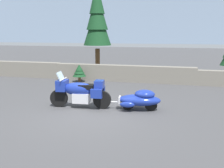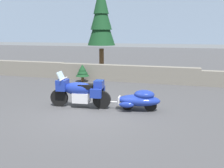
% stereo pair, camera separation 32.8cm
% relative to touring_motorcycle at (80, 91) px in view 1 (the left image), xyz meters
% --- Properties ---
extents(ground_plane, '(80.00, 80.00, 0.00)m').
position_rel_touring_motorcycle_xyz_m(ground_plane, '(0.55, -0.55, -0.62)').
color(ground_plane, '#424244').
extents(stone_guard_wall, '(24.00, 0.52, 0.95)m').
position_rel_touring_motorcycle_xyz_m(stone_guard_wall, '(-0.20, 5.39, -0.17)').
color(stone_guard_wall, slate).
rests_on(stone_guard_wall, ground).
extents(distant_ridgeline, '(240.00, 80.00, 16.00)m').
position_rel_touring_motorcycle_xyz_m(distant_ridgeline, '(0.55, 95.38, 7.38)').
color(distant_ridgeline, '#7F93AD').
rests_on(distant_ridgeline, ground).
extents(touring_motorcycle, '(2.31, 0.87, 1.33)m').
position_rel_touring_motorcycle_xyz_m(touring_motorcycle, '(0.00, 0.00, 0.00)').
color(touring_motorcycle, black).
rests_on(touring_motorcycle, ground).
extents(car_shaped_trailer, '(2.22, 0.86, 0.76)m').
position_rel_touring_motorcycle_xyz_m(car_shaped_trailer, '(2.19, 0.21, -0.21)').
color(car_shaped_trailer, black).
rests_on(car_shaped_trailer, ground).
extents(pine_tree_tall, '(1.79, 1.79, 5.94)m').
position_rel_touring_motorcycle_xyz_m(pine_tree_tall, '(-1.57, 7.28, 3.10)').
color(pine_tree_tall, brown).
rests_on(pine_tree_tall, ground).
extents(pine_sapling_near, '(0.76, 0.76, 0.99)m').
position_rel_touring_motorcycle_xyz_m(pine_sapling_near, '(-1.84, 4.64, -0.00)').
color(pine_sapling_near, brown).
rests_on(pine_sapling_near, ground).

